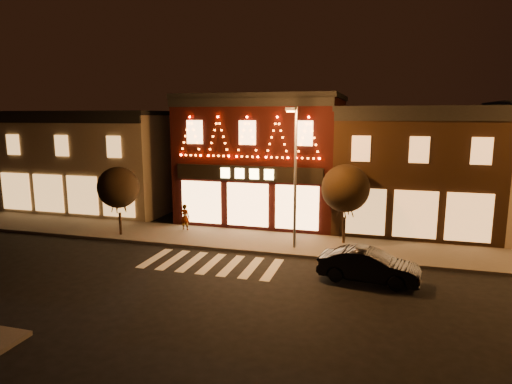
% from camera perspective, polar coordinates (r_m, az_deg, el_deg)
% --- Properties ---
extents(ground, '(120.00, 120.00, 0.00)m').
position_cam_1_polar(ground, '(17.78, -10.74, -13.31)').
color(ground, black).
rests_on(ground, ground).
extents(sidewalk_far, '(44.00, 4.00, 0.15)m').
position_cam_1_polar(sidewalk_far, '(24.20, 2.11, -6.60)').
color(sidewalk_far, '#47423D').
rests_on(sidewalk_far, ground).
extents(building_left, '(12.20, 8.28, 7.30)m').
position_cam_1_polar(building_left, '(35.28, -19.77, 3.99)').
color(building_left, '#7D6F59').
rests_on(building_left, ground).
extents(building_pulp, '(10.20, 8.34, 8.30)m').
position_cam_1_polar(building_pulp, '(29.62, 1.16, 4.52)').
color(building_pulp, black).
rests_on(building_pulp, ground).
extents(building_right_a, '(9.20, 8.28, 7.50)m').
position_cam_1_polar(building_right_a, '(28.78, 19.80, 2.97)').
color(building_right_a, '#331F11').
rests_on(building_right_a, ground).
extents(streetlamp_mid, '(0.45, 1.65, 7.26)m').
position_cam_1_polar(streetlamp_mid, '(22.06, 5.09, 3.25)').
color(streetlamp_mid, '#59595E').
rests_on(streetlamp_mid, sidewalk_far).
extents(tree_left, '(2.37, 2.37, 3.96)m').
position_cam_1_polar(tree_left, '(26.12, -17.59, 0.57)').
color(tree_left, black).
rests_on(tree_left, sidewalk_far).
extents(tree_right, '(2.57, 2.57, 4.29)m').
position_cam_1_polar(tree_right, '(23.70, 11.64, 0.48)').
color(tree_right, black).
rests_on(tree_right, sidewalk_far).
extents(dark_sedan, '(4.36, 1.99, 1.39)m').
position_cam_1_polar(dark_sedan, '(19.34, 14.56, -9.32)').
color(dark_sedan, black).
rests_on(dark_sedan, ground).
extents(pedestrian, '(0.60, 0.41, 1.57)m').
position_cam_1_polar(pedestrian, '(26.66, -9.28, -3.25)').
color(pedestrian, gray).
rests_on(pedestrian, sidewalk_far).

